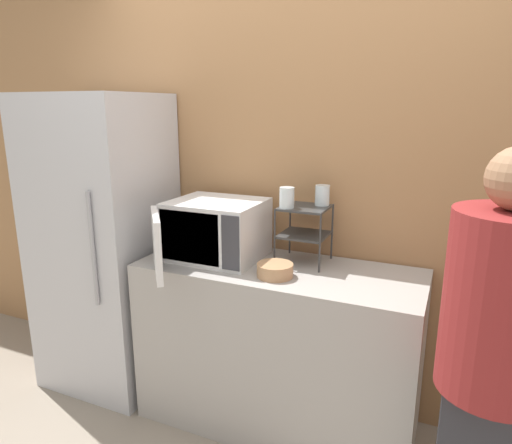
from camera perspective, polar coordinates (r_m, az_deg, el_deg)
wall_back at (r=2.61m, az=5.62°, el=4.49°), size 8.00×0.06×2.60m
counter at (r=2.59m, az=2.69°, el=-15.31°), size 1.49×0.60×0.92m
microwave at (r=2.51m, az=-5.25°, el=-0.98°), size 0.51×0.74×0.32m
dish_rack at (r=2.42m, az=6.06°, el=-0.05°), size 0.25×0.24×0.31m
glass_front_left at (r=2.35m, az=3.88°, el=3.06°), size 0.08×0.08×0.11m
glass_back_right at (r=2.44m, az=8.29°, el=3.33°), size 0.08×0.08×0.11m
bowl at (r=2.26m, az=2.39°, el=-6.05°), size 0.18×0.18×0.07m
person at (r=1.93m, az=27.81°, el=-13.59°), size 0.40×0.40×1.62m
refrigerator at (r=2.99m, az=-18.41°, el=-2.68°), size 0.74×0.65×1.81m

